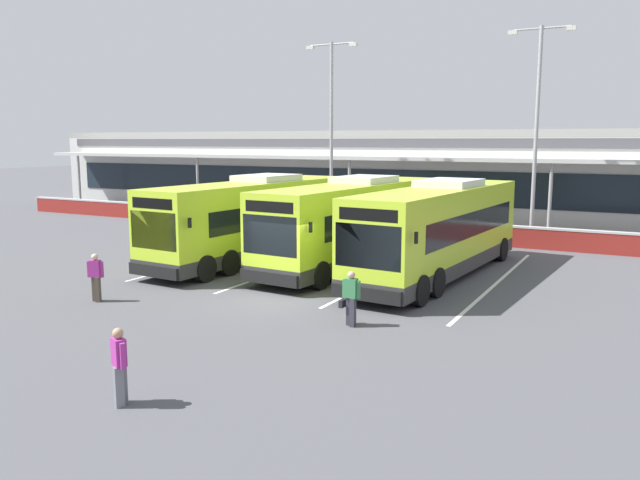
{
  "coord_description": "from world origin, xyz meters",
  "views": [
    {
      "loc": [
        11.28,
        -17.86,
        5.32
      ],
      "look_at": [
        0.26,
        3.0,
        1.6
      ],
      "focal_mm": 35.49,
      "sensor_mm": 36.0,
      "label": 1
    }
  ],
  "objects_px": {
    "coach_bus_centre": "(439,232)",
    "lamp_post_centre": "(537,121)",
    "pedestrian_with_handbag": "(351,297)",
    "coach_bus_left_centre": "(353,224)",
    "pedestrian_child": "(119,364)",
    "coach_bus_leftmost": "(254,220)",
    "lamp_post_west": "(331,124)",
    "pedestrian_in_dark_coat": "(96,276)"
  },
  "relations": [
    {
      "from": "coach_bus_centre",
      "to": "lamp_post_west",
      "type": "height_order",
      "value": "lamp_post_west"
    },
    {
      "from": "coach_bus_left_centre",
      "to": "pedestrian_in_dark_coat",
      "type": "relative_size",
      "value": 7.59
    },
    {
      "from": "pedestrian_in_dark_coat",
      "to": "pedestrian_child",
      "type": "relative_size",
      "value": 1.0
    },
    {
      "from": "coach_bus_centre",
      "to": "pedestrian_in_dark_coat",
      "type": "xyz_separation_m",
      "value": [
        -8.89,
        -9.16,
        -0.91
      ]
    },
    {
      "from": "pedestrian_with_handbag",
      "to": "lamp_post_centre",
      "type": "bearing_deg",
      "value": 83.7
    },
    {
      "from": "lamp_post_centre",
      "to": "pedestrian_in_dark_coat",
      "type": "bearing_deg",
      "value": -118.8
    },
    {
      "from": "coach_bus_centre",
      "to": "pedestrian_child",
      "type": "height_order",
      "value": "coach_bus_centre"
    },
    {
      "from": "coach_bus_leftmost",
      "to": "pedestrian_with_handbag",
      "type": "distance_m",
      "value": 11.02
    },
    {
      "from": "lamp_post_west",
      "to": "lamp_post_centre",
      "type": "xyz_separation_m",
      "value": [
        11.66,
        0.17,
        0.0
      ]
    },
    {
      "from": "coach_bus_centre",
      "to": "lamp_post_centre",
      "type": "relative_size",
      "value": 1.12
    },
    {
      "from": "pedestrian_with_handbag",
      "to": "coach_bus_centre",
      "type": "bearing_deg",
      "value": 88.61
    },
    {
      "from": "coach_bus_left_centre",
      "to": "pedestrian_child",
      "type": "xyz_separation_m",
      "value": [
        2.01,
        -15.52,
        -0.91
      ]
    },
    {
      "from": "lamp_post_centre",
      "to": "coach_bus_leftmost",
      "type": "bearing_deg",
      "value": -133.54
    },
    {
      "from": "coach_bus_left_centre",
      "to": "lamp_post_centre",
      "type": "height_order",
      "value": "lamp_post_centre"
    },
    {
      "from": "lamp_post_west",
      "to": "pedestrian_child",
      "type": "bearing_deg",
      "value": -72.5
    },
    {
      "from": "coach_bus_left_centre",
      "to": "pedestrian_child",
      "type": "height_order",
      "value": "coach_bus_left_centre"
    },
    {
      "from": "coach_bus_left_centre",
      "to": "pedestrian_child",
      "type": "relative_size",
      "value": 7.59
    },
    {
      "from": "coach_bus_centre",
      "to": "pedestrian_in_dark_coat",
      "type": "relative_size",
      "value": 7.59
    },
    {
      "from": "pedestrian_in_dark_coat",
      "to": "pedestrian_child",
      "type": "distance_m",
      "value": 9.05
    },
    {
      "from": "coach_bus_centre",
      "to": "pedestrian_child",
      "type": "distance_m",
      "value": 15.12
    },
    {
      "from": "coach_bus_leftmost",
      "to": "coach_bus_left_centre",
      "type": "distance_m",
      "value": 4.52
    },
    {
      "from": "coach_bus_centre",
      "to": "pedestrian_with_handbag",
      "type": "relative_size",
      "value": 7.59
    },
    {
      "from": "coach_bus_left_centre",
      "to": "coach_bus_centre",
      "type": "distance_m",
      "value": 4.0
    },
    {
      "from": "pedestrian_with_handbag",
      "to": "pedestrian_in_dark_coat",
      "type": "relative_size",
      "value": 1.0
    },
    {
      "from": "coach_bus_left_centre",
      "to": "pedestrian_with_handbag",
      "type": "bearing_deg",
      "value": -65.56
    },
    {
      "from": "coach_bus_left_centre",
      "to": "coach_bus_centre",
      "type": "relative_size",
      "value": 1.0
    },
    {
      "from": "pedestrian_child",
      "to": "lamp_post_west",
      "type": "height_order",
      "value": "lamp_post_west"
    },
    {
      "from": "coach_bus_centre",
      "to": "coach_bus_leftmost",
      "type": "bearing_deg",
      "value": -177.06
    },
    {
      "from": "lamp_post_centre",
      "to": "coach_bus_centre",
      "type": "bearing_deg",
      "value": -99.95
    },
    {
      "from": "lamp_post_centre",
      "to": "coach_bus_left_centre",
      "type": "bearing_deg",
      "value": -120.63
    },
    {
      "from": "lamp_post_west",
      "to": "coach_bus_left_centre",
      "type": "bearing_deg",
      "value": -58.33
    },
    {
      "from": "coach_bus_leftmost",
      "to": "pedestrian_in_dark_coat",
      "type": "height_order",
      "value": "coach_bus_leftmost"
    },
    {
      "from": "coach_bus_left_centre",
      "to": "lamp_post_centre",
      "type": "bearing_deg",
      "value": 59.37
    },
    {
      "from": "pedestrian_with_handbag",
      "to": "coach_bus_left_centre",
      "type": "bearing_deg",
      "value": 114.44
    },
    {
      "from": "coach_bus_centre",
      "to": "pedestrian_with_handbag",
      "type": "distance_m",
      "value": 7.81
    },
    {
      "from": "pedestrian_in_dark_coat",
      "to": "lamp_post_centre",
      "type": "bearing_deg",
      "value": 61.2
    },
    {
      "from": "pedestrian_in_dark_coat",
      "to": "pedestrian_child",
      "type": "height_order",
      "value": "same"
    },
    {
      "from": "coach_bus_centre",
      "to": "lamp_post_centre",
      "type": "bearing_deg",
      "value": 80.05
    },
    {
      "from": "coach_bus_left_centre",
      "to": "pedestrian_in_dark_coat",
      "type": "height_order",
      "value": "coach_bus_left_centre"
    },
    {
      "from": "coach_bus_left_centre",
      "to": "pedestrian_in_dark_coat",
      "type": "distance_m",
      "value": 10.93
    },
    {
      "from": "coach_bus_leftmost",
      "to": "lamp_post_west",
      "type": "relative_size",
      "value": 1.12
    },
    {
      "from": "coach_bus_left_centre",
      "to": "pedestrian_with_handbag",
      "type": "xyz_separation_m",
      "value": [
        3.77,
        -8.3,
        -0.93
      ]
    }
  ]
}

